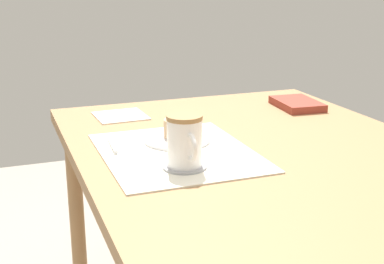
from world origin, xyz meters
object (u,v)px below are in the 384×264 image
(coffee_mug, at_px, (185,141))
(small_book, at_px, (297,104))
(pastry_plate, at_px, (177,139))
(dining_table, at_px, (258,175))
(pastry, at_px, (177,128))

(coffee_mug, distance_m, small_book, 0.68)
(pastry_plate, xyz_separation_m, small_book, (-0.22, 0.49, 0.00))
(dining_table, bearing_deg, pastry_plate, -121.69)
(small_book, bearing_deg, coffee_mug, -48.19)
(pastry_plate, bearing_deg, pastry, 0.00)
(pastry, distance_m, small_book, 0.54)
(pastry_plate, distance_m, pastry, 0.03)
(pastry_plate, relative_size, pastry, 2.47)
(pastry, relative_size, coffee_mug, 0.59)
(small_book, bearing_deg, dining_table, -38.69)
(coffee_mug, bearing_deg, pastry, 166.22)
(pastry_plate, distance_m, small_book, 0.54)
(pastry, height_order, small_book, pastry)
(dining_table, relative_size, coffee_mug, 10.09)
(pastry, xyz_separation_m, small_book, (-0.22, 0.49, -0.03))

